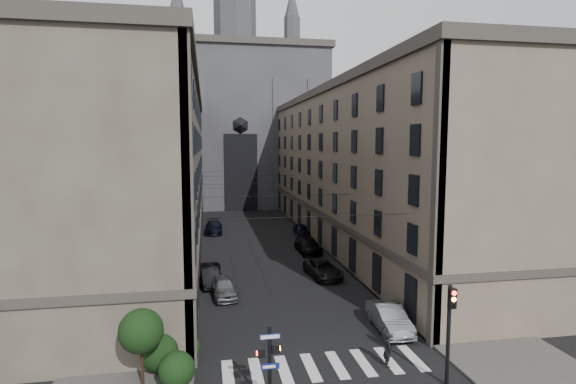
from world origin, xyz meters
TOP-DOWN VIEW (x-y plane):
  - sidewalk_left at (-10.50, 36.00)m, footprint 7.00×80.00m
  - sidewalk_right at (10.50, 36.00)m, footprint 7.00×80.00m
  - zebra_crossing at (0.00, 5.00)m, footprint 11.00×3.20m
  - building_left at (-13.44, 36.00)m, footprint 13.60×60.60m
  - building_right at (13.44, 36.00)m, footprint 13.60×60.60m
  - gothic_tower at (0.00, 74.96)m, footprint 35.00×23.00m
  - pedestrian_signal_left at (-3.51, 1.50)m, footprint 1.02×0.38m
  - traffic_light_right at (5.60, 1.92)m, footprint 0.34×0.50m
  - shrub_cluster at (-8.72, 5.01)m, footprint 3.90×4.40m
  - tram_wires at (0.00, 35.63)m, footprint 14.00×60.00m
  - car_left_near at (-4.98, 17.34)m, footprint 2.27×4.73m
  - car_left_midnear at (-6.01, 20.55)m, footprint 1.88×4.46m
  - car_left_midfar at (-6.20, 21.96)m, footprint 2.53×5.23m
  - car_left_far at (-5.33, 43.81)m, footprint 2.42×5.72m
  - car_right_near at (5.44, 8.91)m, footprint 1.97×5.09m
  - car_right_midnear at (4.20, 21.12)m, footprint 2.95×5.57m
  - car_right_midfar at (4.94, 30.67)m, footprint 2.43×5.75m
  - car_right_far at (6.20, 40.06)m, footprint 1.79×4.40m
  - pedestrian at (3.42, 4.39)m, footprint 0.54×0.75m

SIDE VIEW (x-z plane):
  - zebra_crossing at x=0.00m, z-range 0.00..0.01m
  - sidewalk_left at x=-10.50m, z-range 0.00..0.15m
  - sidewalk_right at x=10.50m, z-range 0.00..0.15m
  - car_left_midnear at x=-6.01m, z-range 0.00..1.43m
  - car_left_midfar at x=-6.20m, z-range 0.00..1.44m
  - car_right_midnear at x=4.20m, z-range 0.00..1.49m
  - car_right_far at x=6.20m, z-range 0.00..1.50m
  - car_left_near at x=-4.98m, z-range 0.00..1.56m
  - car_left_far at x=-5.33m, z-range 0.00..1.65m
  - car_right_near at x=5.44m, z-range 0.00..1.65m
  - car_right_midfar at x=4.94m, z-range 0.00..1.66m
  - pedestrian at x=3.42m, z-range 0.00..1.94m
  - shrub_cluster at x=-8.72m, z-range -0.15..3.75m
  - pedestrian_signal_left at x=-3.51m, z-range 0.32..4.32m
  - traffic_light_right at x=5.60m, z-range 0.69..5.89m
  - tram_wires at x=0.00m, z-range 7.03..7.46m
  - building_left at x=-13.44m, z-range -0.08..18.77m
  - building_right at x=13.44m, z-range -0.08..18.77m
  - gothic_tower at x=0.00m, z-range -11.20..46.80m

